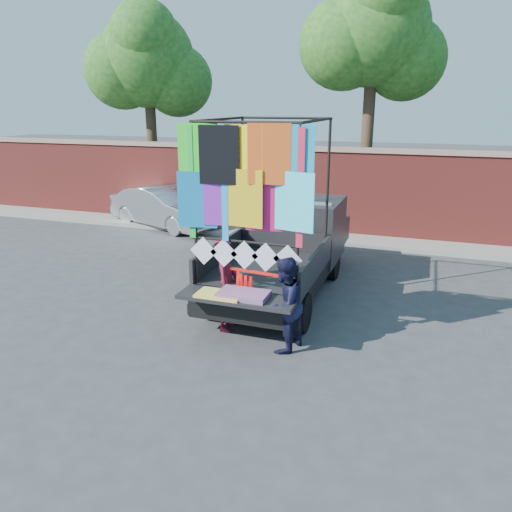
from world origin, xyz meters
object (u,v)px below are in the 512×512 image
(woman, at_px, (226,284))
(sedan, at_px, (164,207))
(man, at_px, (284,305))
(pickup_truck, at_px, (290,244))

(woman, bearing_deg, sedan, 28.88)
(man, bearing_deg, sedan, -123.95)
(woman, height_order, man, woman)
(pickup_truck, height_order, woman, pickup_truck)
(pickup_truck, bearing_deg, man, -76.12)
(sedan, distance_m, woman, 7.95)
(sedan, relative_size, man, 2.53)
(pickup_truck, height_order, man, pickup_truck)
(pickup_truck, relative_size, woman, 3.46)
(sedan, bearing_deg, pickup_truck, -106.27)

